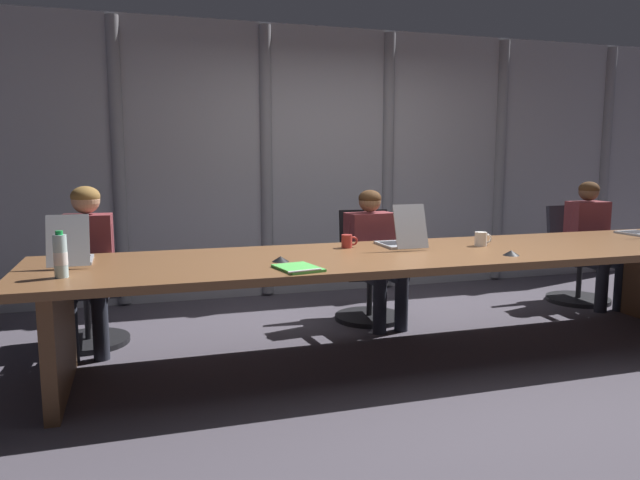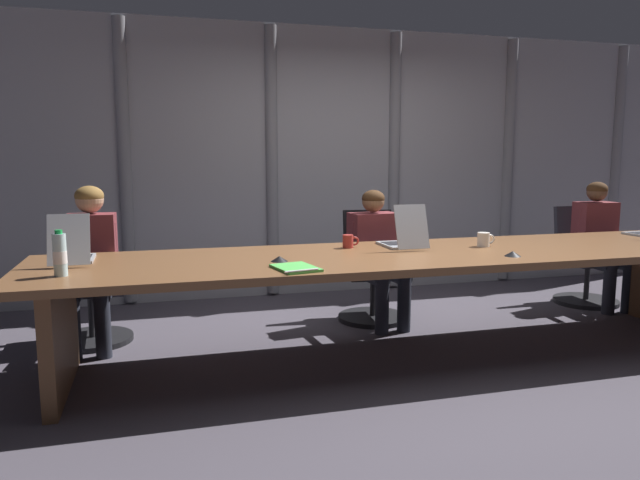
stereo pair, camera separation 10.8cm
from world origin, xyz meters
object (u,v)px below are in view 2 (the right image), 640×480
object	(u,v)px
water_bottle_primary	(60,255)
coffee_mug_far	(349,241)
laptop_left_mid	(403,239)
person_left_mid	(377,248)
conference_mic_right_side	(279,259)
person_left_end	(91,256)
person_center	(601,237)
office_chair_center	(584,267)
coffee_mug_near	(484,239)
conference_mic_left_side	(513,254)
spiral_notepad	(296,268)
office_chair_left_end	(91,295)
office_chair_left_mid	(372,279)
laptop_left_end	(73,253)

from	to	relation	value
water_bottle_primary	coffee_mug_far	distance (m)	1.95
laptop_left_mid	person_left_mid	distance (m)	0.65
laptop_left_mid	conference_mic_right_side	size ratio (longest dim) A/B	4.02
person_left_end	person_center	world-z (taller)	person_left_end
office_chair_center	conference_mic_right_side	bearing A→B (deg)	-70.36
coffee_mug_near	conference_mic_left_side	distance (m)	0.44
person_left_mid	spiral_notepad	xyz separation A→B (m)	(-1.00, -1.24, 0.11)
person_left_end	coffee_mug_far	bearing A→B (deg)	76.37
laptop_left_mid	person_center	distance (m)	2.37
coffee_mug_far	conference_mic_right_side	distance (m)	0.73
laptop_left_mid	person_left_mid	bearing A→B (deg)	-4.50
laptop_left_mid	conference_mic_left_side	world-z (taller)	laptop_left_mid
office_chair_center	person_left_end	distance (m)	4.48
office_chair_left_end	person_left_end	distance (m)	0.37
person_left_end	conference_mic_right_side	world-z (taller)	person_left_end
office_chair_left_mid	coffee_mug_near	size ratio (longest dim) A/B	6.82
office_chair_left_end	coffee_mug_far	bearing A→B (deg)	65.81
person_left_end	conference_mic_right_side	bearing A→B (deg)	54.82
office_chair_left_mid	coffee_mug_far	xyz separation A→B (m)	(-0.45, -0.70, 0.44)
person_left_mid	conference_mic_right_side	size ratio (longest dim) A/B	10.30
office_chair_left_end	coffee_mug_near	xyz separation A→B (m)	(2.84, -0.90, 0.45)
laptop_left_end	person_left_end	distance (m)	0.65
water_bottle_primary	conference_mic_left_side	world-z (taller)	water_bottle_primary
office_chair_center	person_left_end	xyz separation A→B (m)	(-4.47, -0.16, 0.34)
person_left_end	coffee_mug_near	size ratio (longest dim) A/B	8.68
office_chair_left_mid	coffee_mug_far	size ratio (longest dim) A/B	7.58
laptop_left_end	office_chair_left_end	size ratio (longest dim) A/B	0.49
office_chair_left_end	coffee_mug_far	world-z (taller)	office_chair_left_end
laptop_left_mid	office_chair_left_mid	xyz separation A→B (m)	(0.06, 0.78, -0.46)
office_chair_left_end	person_center	world-z (taller)	person_center
laptop_left_mid	water_bottle_primary	bearing A→B (deg)	100.92
office_chair_left_end	office_chair_center	world-z (taller)	office_chair_left_end
office_chair_left_mid	coffee_mug_near	bearing A→B (deg)	37.61
coffee_mug_near	laptop_left_end	bearing A→B (deg)	177.89
office_chair_center	water_bottle_primary	xyz separation A→B (m)	(-4.52, -1.24, 0.52)
person_left_end	coffee_mug_far	distance (m)	1.91
person_center	conference_mic_right_side	world-z (taller)	person_center
person_center	spiral_notepad	world-z (taller)	person_center
coffee_mug_near	spiral_notepad	bearing A→B (deg)	-162.18
conference_mic_right_side	laptop_left_mid	bearing A→B (deg)	18.31
office_chair_left_end	spiral_notepad	size ratio (longest dim) A/B	2.76
office_chair_left_end	spiral_notepad	xyz separation A→B (m)	(1.29, -1.40, 0.40)
office_chair_center	coffee_mug_near	bearing A→B (deg)	-60.70
laptop_left_mid	coffee_mug_near	bearing A→B (deg)	-101.59
spiral_notepad	coffee_mug_near	bearing A→B (deg)	6.53
office_chair_left_mid	person_left_mid	distance (m)	0.33
laptop_left_end	person_center	distance (m)	4.58
office_chair_left_mid	conference_mic_left_side	size ratio (longest dim) A/B	8.57
office_chair_left_mid	conference_mic_left_side	xyz separation A→B (m)	(0.50, -1.34, 0.41)
person_left_mid	coffee_mug_near	world-z (taller)	person_left_mid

